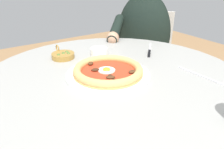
% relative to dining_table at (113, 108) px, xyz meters
% --- Properties ---
extents(dining_table, '(1.01, 1.01, 0.75)m').
position_rel_dining_table_xyz_m(dining_table, '(0.00, 0.00, 0.00)').
color(dining_table, '#999993').
rests_on(dining_table, ground).
extents(pizza_on_plate, '(0.31, 0.31, 0.04)m').
position_rel_dining_table_xyz_m(pizza_on_plate, '(0.01, 0.01, 0.16)').
color(pizza_on_plate, white).
rests_on(pizza_on_plate, dining_table).
extents(steak_knife, '(0.15, 0.15, 0.01)m').
position_rel_dining_table_xyz_m(steak_knife, '(0.12, -0.29, 0.15)').
color(steak_knife, silver).
rests_on(steak_knife, dining_table).
extents(ramekin_capers, '(0.08, 0.08, 0.03)m').
position_rel_dining_table_xyz_m(ramekin_capers, '(0.22, -0.07, 0.16)').
color(ramekin_capers, white).
rests_on(ramekin_capers, dining_table).
extents(olive_pan, '(0.13, 0.10, 0.05)m').
position_rel_dining_table_xyz_m(olive_pan, '(0.28, 0.08, 0.16)').
color(olive_pan, olive).
rests_on(olive_pan, dining_table).
extents(fork_utensil, '(0.19, 0.02, 0.00)m').
position_rel_dining_table_xyz_m(fork_utensil, '(-0.17, -0.27, 0.15)').
color(fork_utensil, '#BCBCC1').
rests_on(fork_utensil, dining_table).
extents(diner_person, '(0.44, 0.58, 1.17)m').
position_rel_dining_table_xyz_m(diner_person, '(0.47, -0.55, -0.09)').
color(diner_person, '#282833').
rests_on(diner_person, ground).
extents(cafe_chair_diner, '(0.57, 0.57, 0.83)m').
position_rel_dining_table_xyz_m(cafe_chair_diner, '(0.56, -0.66, -0.10)').
color(cafe_chair_diner, beige).
rests_on(cafe_chair_diner, ground).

